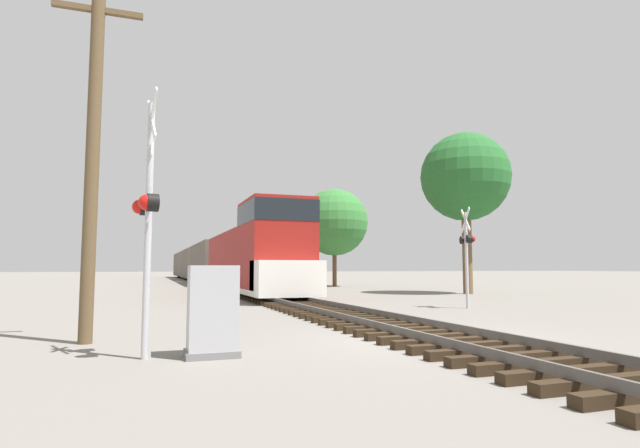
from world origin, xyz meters
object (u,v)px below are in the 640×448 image
freight_train (204,263)px  tree_mid_background (334,222)px  crossing_signal_near (147,210)px  crossing_signal_far (467,246)px  relay_cabinet (213,311)px  utility_pole (93,151)px  tree_far_right (465,177)px

freight_train → tree_mid_background: tree_mid_background is taller
crossing_signal_near → crossing_signal_far: (11.55, 7.13, -0.18)m
crossing_signal_near → relay_cabinet: bearing=73.3°
relay_cabinet → utility_pole: size_ratio=0.21×
crossing_signal_near → utility_pole: 2.85m
tree_far_right → tree_mid_background: (-3.34, 13.34, -1.65)m
tree_mid_background → freight_train: bearing=120.9°
utility_pole → tree_far_right: bearing=36.0°
freight_train → crossing_signal_near: 44.65m
crossing_signal_far → tree_far_right: bearing=-20.4°
relay_cabinet → tree_mid_background: tree_mid_background is taller
crossing_signal_near → tree_mid_background: bearing=144.3°
freight_train → utility_pole: utility_pole is taller
freight_train → relay_cabinet: size_ratio=44.14×
crossing_signal_near → tree_far_right: size_ratio=0.47×
relay_cabinet → crossing_signal_near: bearing=172.6°
crossing_signal_far → utility_pole: 13.68m
utility_pole → freight_train: bearing=80.8°
crossing_signal_far → freight_train: bearing=24.2°
tree_mid_background → tree_far_right: bearing=-76.0°
utility_pole → tree_far_right: (19.05, 13.85, 2.99)m
freight_train → crossing_signal_far: (5.85, -37.15, 0.34)m
crossing_signal_far → tree_mid_background: (3.05, 22.26, 2.94)m
utility_pole → tree_mid_background: bearing=60.0°
relay_cabinet → tree_far_right: tree_far_right is taller
relay_cabinet → tree_mid_background: (13.48, 29.53, 4.51)m
crossing_signal_near → utility_pole: utility_pole is taller
freight_train → tree_mid_background: bearing=-59.1°
tree_far_right → tree_mid_background: bearing=104.0°
tree_far_right → crossing_signal_near: bearing=-138.2°
utility_pole → crossing_signal_far: bearing=21.3°
crossing_signal_far → relay_cabinet: bearing=140.1°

